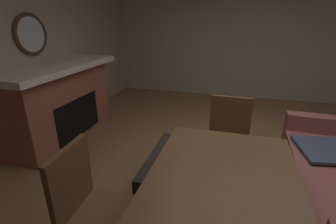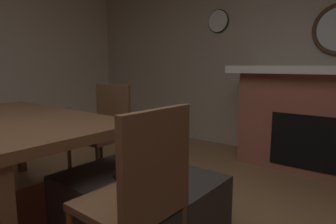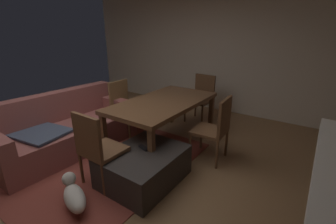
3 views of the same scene
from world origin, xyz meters
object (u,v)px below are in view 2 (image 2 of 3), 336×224
(fireplace, at_px, (328,119))
(dining_table, at_px, (13,126))
(wall_clock, at_px, (218,21))
(tv_remote, at_px, (126,175))
(ottoman_coffee_table, at_px, (139,204))
(dining_chair_south, at_px, (106,126))
(dining_chair_west, at_px, (140,191))

(fireplace, bearing_deg, dining_table, 55.44)
(fireplace, bearing_deg, wall_clock, -10.96)
(fireplace, distance_m, dining_table, 2.96)
(tv_remote, bearing_deg, wall_clock, -57.88)
(ottoman_coffee_table, height_order, dining_chair_south, dining_chair_south)
(fireplace, relative_size, wall_clock, 6.31)
(fireplace, xyz_separation_m, ottoman_coffee_table, (0.74, 2.07, -0.37))
(tv_remote, relative_size, wall_clock, 0.51)
(tv_remote, bearing_deg, ottoman_coffee_table, -123.28)
(dining_chair_south, distance_m, dining_chair_west, 1.58)
(fireplace, xyz_separation_m, dining_chair_south, (1.68, 1.56, -0.04))
(dining_chair_south, bearing_deg, dining_chair_west, 146.08)
(dining_chair_south, relative_size, dining_chair_west, 1.00)
(fireplace, height_order, tv_remote, fireplace)
(tv_remote, height_order, wall_clock, wall_clock)
(dining_table, bearing_deg, fireplace, -124.56)
(fireplace, xyz_separation_m, dining_table, (1.68, 2.44, 0.10))
(ottoman_coffee_table, bearing_deg, wall_clock, -72.71)
(dining_table, distance_m, dining_chair_west, 1.31)
(tv_remote, xyz_separation_m, dining_table, (0.87, 0.32, 0.26))
(tv_remote, height_order, dining_chair_south, dining_chair_south)
(tv_remote, relative_size, dining_table, 0.09)
(ottoman_coffee_table, xyz_separation_m, wall_clock, (0.73, -2.35, 1.52))
(dining_chair_west, bearing_deg, ottoman_coffee_table, -45.04)
(tv_remote, bearing_deg, fireplace, -94.27)
(tv_remote, relative_size, dining_chair_west, 0.17)
(dining_chair_west, bearing_deg, fireplace, -98.70)
(dining_chair_south, xyz_separation_m, dining_chair_west, (-1.31, 0.88, 0.00))
(wall_clock, bearing_deg, dining_chair_west, 112.06)
(wall_clock, bearing_deg, dining_table, 85.77)
(fireplace, relative_size, tv_remote, 12.36)
(dining_table, xyz_separation_m, dining_chair_west, (-1.31, 0.00, -0.15))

